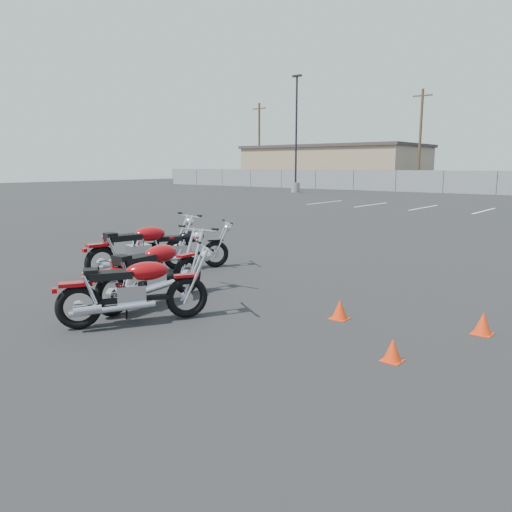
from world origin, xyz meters
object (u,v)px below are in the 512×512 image
Objects in this scene: motorcycle_rear_red at (134,290)px; motorcycle_second_black at (183,248)px; motorcycle_third_red at (153,272)px; motorcycle_front_red at (141,249)px.

motorcycle_second_black is at bearing 126.28° from motorcycle_rear_red.
motorcycle_third_red reaches higher than motorcycle_rear_red.
motorcycle_second_black is 3.72m from motorcycle_rear_red.
motorcycle_front_red reaches higher than motorcycle_rear_red.
motorcycle_second_black is 0.93× the size of motorcycle_rear_red.
motorcycle_second_black is at bearing 76.10° from motorcycle_front_red.
motorcycle_front_red is 1.03× the size of motorcycle_third_red.
motorcycle_rear_red is at bearing -54.90° from motorcycle_third_red.
motorcycle_front_red is 1.18× the size of motorcycle_rear_red.
motorcycle_front_red reaches higher than motorcycle_second_black.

